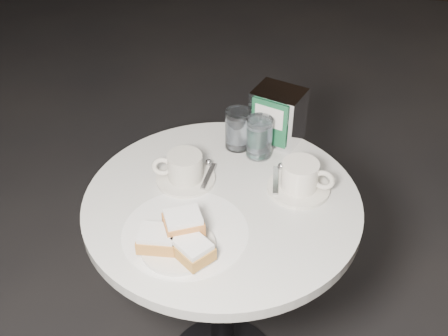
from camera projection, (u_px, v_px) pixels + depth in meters
cafe_table at (222, 254)px, 1.53m from camera, size 0.70×0.70×0.74m
sugar_spill at (185, 232)px, 1.31m from camera, size 0.34×0.34×0.00m
beignet_plate at (178, 240)px, 1.25m from camera, size 0.20×0.20×0.08m
coffee_cup_left at (185, 170)px, 1.45m from camera, size 0.19×0.19×0.08m
coffee_cup_right at (300, 179)px, 1.42m from camera, size 0.18×0.18×0.08m
water_glass_left at (238, 130)px, 1.55m from camera, size 0.09×0.09×0.11m
water_glass_right at (259, 138)px, 1.52m from camera, size 0.08×0.08×0.11m
napkin_dispenser at (278, 115)px, 1.57m from camera, size 0.16×0.14×0.16m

